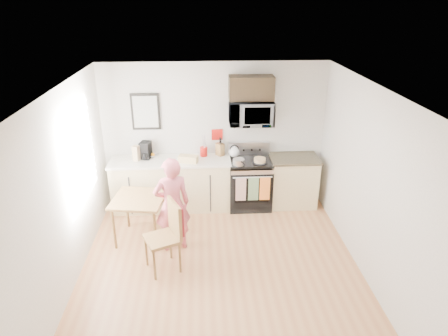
{
  "coord_description": "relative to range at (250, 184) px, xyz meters",
  "views": [
    {
      "loc": [
        -0.22,
        -4.57,
        3.65
      ],
      "look_at": [
        0.1,
        1.0,
        1.2
      ],
      "focal_mm": 32.0,
      "sensor_mm": 36.0,
      "label": 1
    }
  ],
  "objects": [
    {
      "name": "pot",
      "position": [
        -0.23,
        -0.22,
        0.54
      ],
      "size": [
        0.2,
        0.33,
        0.1
      ],
      "rotation": [
        0.0,
        0.0,
        0.35
      ],
      "color": "#BCBBC0",
      "rests_on": "range"
    },
    {
      "name": "bread_bag",
      "position": [
        -1.1,
        -0.09,
        0.56
      ],
      "size": [
        0.36,
        0.24,
        0.12
      ],
      "primitive_type": "cube",
      "rotation": [
        0.0,
        0.0,
        -0.27
      ],
      "color": "tan",
      "rests_on": "countertop_left"
    },
    {
      "name": "utensil_crock",
      "position": [
        -0.83,
        0.19,
        0.66
      ],
      "size": [
        0.13,
        0.13,
        0.4
      ],
      "color": "#A3130E",
      "rests_on": "countertop_left"
    },
    {
      "name": "wall_trivet",
      "position": [
        -0.58,
        0.31,
        0.86
      ],
      "size": [
        0.2,
        0.02,
        0.2
      ],
      "primitive_type": "cube",
      "color": "#A3130E",
      "rests_on": "back_wall"
    },
    {
      "name": "coffee_maker",
      "position": [
        -1.86,
        0.13,
        0.65
      ],
      "size": [
        0.22,
        0.27,
        0.3
      ],
      "rotation": [
        0.0,
        0.0,
        -0.24
      ],
      "color": "black",
      "rests_on": "countertop_left"
    },
    {
      "name": "chair",
      "position": [
        -1.31,
        -1.74,
        0.23
      ],
      "size": [
        0.61,
        0.58,
        1.04
      ],
      "rotation": [
        0.0,
        0.0,
        0.42
      ],
      "color": "brown",
      "rests_on": "floor"
    },
    {
      "name": "kettle",
      "position": [
        -0.28,
        0.14,
        0.59
      ],
      "size": [
        0.19,
        0.19,
        0.23
      ],
      "color": "white",
      "rests_on": "range"
    },
    {
      "name": "left_wall",
      "position": [
        -2.63,
        -1.98,
        0.86
      ],
      "size": [
        0.04,
        4.6,
        2.6
      ],
      "primitive_type": "cube",
      "color": "beige",
      "rests_on": "floor"
    },
    {
      "name": "cabinet_right",
      "position": [
        0.8,
        0.02,
        0.01
      ],
      "size": [
        0.84,
        0.6,
        0.9
      ],
      "primitive_type": "cube",
      "color": "#D2C187",
      "rests_on": "floor"
    },
    {
      "name": "dining_table",
      "position": [
        -1.87,
        -0.99,
        0.21
      ],
      "size": [
        0.78,
        0.78,
        0.73
      ],
      "rotation": [
        0.0,
        0.0,
        -0.15
      ],
      "color": "brown",
      "rests_on": "floor"
    },
    {
      "name": "person",
      "position": [
        -1.32,
        -1.28,
        0.32
      ],
      "size": [
        0.62,
        0.49,
        1.51
      ],
      "primitive_type": "imported",
      "rotation": [
        0.0,
        0.0,
        3.4
      ],
      "color": "#B53141",
      "rests_on": "floor"
    },
    {
      "name": "range",
      "position": [
        0.0,
        0.0,
        0.0
      ],
      "size": [
        0.76,
        0.7,
        1.16
      ],
      "color": "black",
      "rests_on": "floor"
    },
    {
      "name": "countertop_right",
      "position": [
        0.8,
        0.02,
        0.48
      ],
      "size": [
        0.88,
        0.64,
        0.04
      ],
      "primitive_type": "cube",
      "color": "black",
      "rests_on": "cabinet_right"
    },
    {
      "name": "cake",
      "position": [
        0.15,
        -0.15,
        0.53
      ],
      "size": [
        0.25,
        0.25,
        0.08
      ],
      "color": "black",
      "rests_on": "range"
    },
    {
      "name": "window",
      "position": [
        -2.59,
        -1.18,
        1.11
      ],
      "size": [
        0.06,
        1.4,
        1.5
      ],
      "color": "white",
      "rests_on": "left_wall"
    },
    {
      "name": "upper_cabinet",
      "position": [
        -0.0,
        0.15,
        1.74
      ],
      "size": [
        0.76,
        0.35,
        0.4
      ],
      "primitive_type": "cube",
      "color": "black",
      "rests_on": "back_wall"
    },
    {
      "name": "milk_carton",
      "position": [
        -2.01,
        0.04,
        0.64
      ],
      "size": [
        0.14,
        0.14,
        0.27
      ],
      "primitive_type": "cube",
      "rotation": [
        0.0,
        0.0,
        -0.43
      ],
      "color": "tan",
      "rests_on": "countertop_left"
    },
    {
      "name": "knife_block",
      "position": [
        -0.53,
        0.2,
        0.62
      ],
      "size": [
        0.17,
        0.18,
        0.23
      ],
      "primitive_type": "cube",
      "rotation": [
        0.0,
        0.0,
        0.63
      ],
      "color": "brown",
      "rests_on": "countertop_left"
    },
    {
      "name": "microwave",
      "position": [
        -0.0,
        0.1,
        1.32
      ],
      "size": [
        0.76,
        0.51,
        0.42
      ],
      "primitive_type": "imported",
      "color": "#BCBBC0",
      "rests_on": "back_wall"
    },
    {
      "name": "fruit_bowl",
      "position": [
        -1.78,
        0.21,
        0.54
      ],
      "size": [
        0.21,
        0.21,
        0.09
      ],
      "color": "white",
      "rests_on": "countertop_left"
    },
    {
      "name": "right_wall",
      "position": [
        1.37,
        -1.98,
        0.86
      ],
      "size": [
        0.04,
        4.6,
        2.6
      ],
      "primitive_type": "cube",
      "color": "beige",
      "rests_on": "floor"
    },
    {
      "name": "front_wall",
      "position": [
        -0.63,
        -4.28,
        0.86
      ],
      "size": [
        4.0,
        0.04,
        2.6
      ],
      "primitive_type": "cube",
      "color": "beige",
      "rests_on": "floor"
    },
    {
      "name": "back_wall",
      "position": [
        -0.63,
        0.32,
        0.86
      ],
      "size": [
        4.0,
        0.04,
        2.6
      ],
      "primitive_type": "cube",
      "color": "beige",
      "rests_on": "floor"
    },
    {
      "name": "wall_art",
      "position": [
        -1.83,
        0.3,
        1.31
      ],
      "size": [
        0.5,
        0.04,
        0.65
      ],
      "color": "black",
      "rests_on": "back_wall"
    },
    {
      "name": "ceiling",
      "position": [
        -0.63,
        -1.98,
        2.16
      ],
      "size": [
        4.0,
        4.6,
        0.04
      ],
      "primitive_type": "cube",
      "color": "silver",
      "rests_on": "back_wall"
    },
    {
      "name": "cabinet_left",
      "position": [
        -1.43,
        0.02,
        0.01
      ],
      "size": [
        2.1,
        0.6,
        0.9
      ],
      "primitive_type": "cube",
      "color": "#D2C187",
      "rests_on": "floor"
    },
    {
      "name": "floor",
      "position": [
        -0.63,
        -1.98,
        -0.44
      ],
      "size": [
        4.6,
        4.6,
        0.0
      ],
      "primitive_type": "plane",
      "color": "#A76941",
      "rests_on": "ground"
    },
    {
      "name": "countertop_left",
      "position": [
        -1.43,
        0.02,
        0.48
      ],
      "size": [
        2.14,
        0.64,
        0.04
      ],
      "primitive_type": "cube",
      "color": "beige",
      "rests_on": "cabinet_left"
    }
  ]
}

